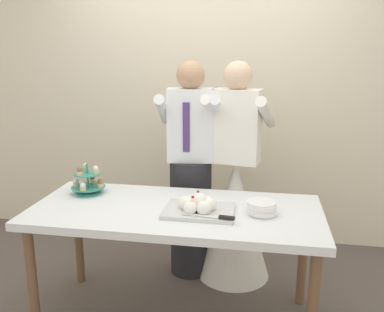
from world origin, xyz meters
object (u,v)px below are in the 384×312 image
(plate_stack, at_px, (262,208))
(person_bride, at_px, (235,205))
(person_groom, at_px, (191,182))
(main_cake_tray, at_px, (199,207))
(dessert_table, at_px, (175,219))
(cupcake_stand, at_px, (88,182))

(plate_stack, xyz_separation_m, person_bride, (-0.20, 0.64, -0.23))
(plate_stack, height_order, person_groom, person_groom)
(person_groom, relative_size, person_bride, 1.00)
(person_groom, bearing_deg, main_cake_tray, -75.86)
(person_groom, xyz_separation_m, person_bride, (0.34, 0.00, -0.16))
(plate_stack, bearing_deg, person_groom, 130.49)
(main_cake_tray, distance_m, person_groom, 0.71)
(main_cake_tray, bearing_deg, plate_stack, 7.29)
(dessert_table, distance_m, cupcake_stand, 0.69)
(cupcake_stand, bearing_deg, plate_stack, -8.67)
(cupcake_stand, bearing_deg, person_bride, 25.35)
(main_cake_tray, distance_m, person_bride, 0.75)
(cupcake_stand, bearing_deg, dessert_table, -14.86)
(dessert_table, height_order, cupcake_stand, cupcake_stand)
(dessert_table, xyz_separation_m, cupcake_stand, (-0.65, 0.17, 0.15))
(main_cake_tray, bearing_deg, person_bride, 76.14)
(person_groom, height_order, person_bride, same)
(main_cake_tray, height_order, person_groom, person_groom)
(cupcake_stand, height_order, plate_stack, cupcake_stand)
(person_groom, bearing_deg, person_bride, 0.17)
(dessert_table, xyz_separation_m, plate_stack, (0.53, -0.01, 0.11))
(plate_stack, distance_m, person_groom, 0.84)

